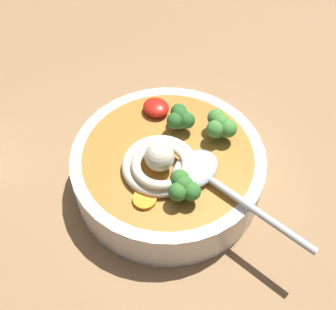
# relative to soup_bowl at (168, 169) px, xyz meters

# --- Properties ---
(table_slab) EXTENTS (1.24, 1.24, 0.04)m
(table_slab) POSITION_rel_soup_bowl_xyz_m (-0.02, 0.01, -0.05)
(table_slab) COLOR #936D47
(table_slab) RESTS_ON ground
(soup_bowl) EXTENTS (0.23, 0.23, 0.06)m
(soup_bowl) POSITION_rel_soup_bowl_xyz_m (0.00, 0.00, 0.00)
(soup_bowl) COLOR white
(soup_bowl) RESTS_ON table_slab
(noodle_pile) EXTENTS (0.09, 0.09, 0.04)m
(noodle_pile) POSITION_rel_soup_bowl_xyz_m (0.01, -0.02, 0.04)
(noodle_pile) COLOR beige
(noodle_pile) RESTS_ON soup_bowl
(soup_spoon) EXTENTS (0.17, 0.06, 0.02)m
(soup_spoon) POSITION_rel_soup_bowl_xyz_m (0.05, -0.00, 0.03)
(soup_spoon) COLOR #B7B7BC
(soup_spoon) RESTS_ON soup_bowl
(chili_sauce_dollop) EXTENTS (0.03, 0.03, 0.02)m
(chili_sauce_dollop) POSITION_rel_soup_bowl_xyz_m (-0.06, 0.04, 0.03)
(chili_sauce_dollop) COLOR red
(chili_sauce_dollop) RESTS_ON soup_bowl
(broccoli_floret_center) EXTENTS (0.04, 0.03, 0.03)m
(broccoli_floret_center) POSITION_rel_soup_bowl_xyz_m (-0.02, 0.04, 0.05)
(broccoli_floret_center) COLOR #7A9E60
(broccoli_floret_center) RESTS_ON soup_bowl
(broccoli_floret_beside_noodles) EXTENTS (0.04, 0.04, 0.03)m
(broccoli_floret_beside_noodles) POSITION_rel_soup_bowl_xyz_m (0.03, 0.06, 0.05)
(broccoli_floret_beside_noodles) COLOR #7A9E60
(broccoli_floret_beside_noodles) RESTS_ON soup_bowl
(broccoli_floret_left) EXTENTS (0.04, 0.03, 0.03)m
(broccoli_floret_left) POSITION_rel_soup_bowl_xyz_m (0.05, -0.03, 0.05)
(broccoli_floret_left) COLOR #7A9E60
(broccoli_floret_left) RESTS_ON soup_bowl
(carrot_slice_beside_chili) EXTENTS (0.02, 0.02, 0.01)m
(carrot_slice_beside_chili) POSITION_rel_soup_bowl_xyz_m (-0.01, -0.04, 0.03)
(carrot_slice_beside_chili) COLOR orange
(carrot_slice_beside_chili) RESTS_ON soup_bowl
(carrot_slice_extra_a) EXTENTS (0.03, 0.03, 0.00)m
(carrot_slice_extra_a) POSITION_rel_soup_bowl_xyz_m (0.02, -0.06, 0.03)
(carrot_slice_extra_a) COLOR orange
(carrot_slice_extra_a) RESTS_ON soup_bowl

